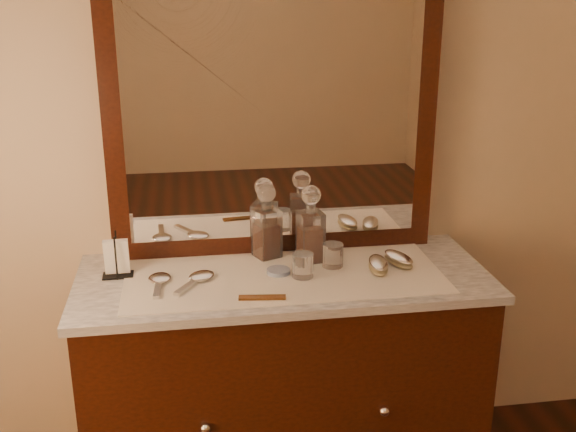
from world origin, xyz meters
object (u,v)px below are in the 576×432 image
(pin_dish, at_px, (278,271))
(napkin_rack, at_px, (117,259))
(mirror_frame, at_px, (273,120))
(brush_near, at_px, (378,265))
(dresser_cabinet, at_px, (284,383))
(comb, at_px, (262,297))
(decanter_right, at_px, (311,232))
(decanter_left, at_px, (267,229))
(brush_far, at_px, (399,259))
(hand_mirror_inner, at_px, (199,278))
(hand_mirror_outer, at_px, (159,280))

(pin_dish, height_order, napkin_rack, napkin_rack)
(mirror_frame, relative_size, brush_near, 7.61)
(pin_dish, bearing_deg, dresser_cabinet, -10.80)
(comb, relative_size, decanter_right, 0.53)
(decanter_left, relative_size, brush_far, 1.74)
(hand_mirror_inner, bearing_deg, brush_far, 2.28)
(brush_near, xyz_separation_m, brush_far, (0.09, 0.04, -0.00))
(comb, relative_size, brush_near, 0.97)
(dresser_cabinet, relative_size, pin_dish, 16.90)
(comb, height_order, decanter_right, decanter_right)
(pin_dish, bearing_deg, decanter_right, 37.35)
(comb, height_order, hand_mirror_inner, hand_mirror_inner)
(dresser_cabinet, bearing_deg, decanter_left, 102.76)
(napkin_rack, distance_m, brush_far, 1.00)
(pin_dish, bearing_deg, decanter_left, 96.84)
(pin_dish, distance_m, brush_near, 0.35)
(dresser_cabinet, xyz_separation_m, napkin_rack, (-0.57, 0.07, 0.50))
(pin_dish, height_order, brush_far, brush_far)
(dresser_cabinet, height_order, brush_near, brush_near)
(hand_mirror_inner, bearing_deg, decanter_right, 16.13)
(comb, distance_m, napkin_rack, 0.55)
(mirror_frame, bearing_deg, comb, -102.71)
(napkin_rack, distance_m, decanter_left, 0.55)
(napkin_rack, distance_m, brush_near, 0.91)
(comb, bearing_deg, brush_near, 27.76)
(mirror_frame, xyz_separation_m, brush_near, (0.33, -0.27, -0.48))
(decanter_left, xyz_separation_m, hand_mirror_inner, (-0.26, -0.18, -0.10))
(napkin_rack, xyz_separation_m, decanter_left, (0.53, 0.09, 0.05))
(mirror_frame, xyz_separation_m, hand_mirror_outer, (-0.43, -0.26, -0.49))
(comb, xyz_separation_m, napkin_rack, (-0.47, 0.26, 0.06))
(decanter_left, bearing_deg, comb, -99.60)
(pin_dish, bearing_deg, napkin_rack, 172.80)
(dresser_cabinet, xyz_separation_m, brush_near, (0.33, -0.03, 0.46))
(brush_near, relative_size, brush_far, 0.98)
(decanter_left, relative_size, hand_mirror_outer, 1.40)
(brush_far, xyz_separation_m, hand_mirror_outer, (-0.85, -0.03, -0.01))
(brush_far, distance_m, hand_mirror_outer, 0.85)
(dresser_cabinet, relative_size, napkin_rack, 8.89)
(brush_far, bearing_deg, hand_mirror_inner, -177.72)
(napkin_rack, bearing_deg, decanter_left, 9.90)
(decanter_left, relative_size, brush_near, 1.78)
(decanter_right, relative_size, brush_near, 1.81)
(comb, relative_size, napkin_rack, 0.97)
(dresser_cabinet, xyz_separation_m, brush_far, (0.42, 0.01, 0.46))
(hand_mirror_outer, bearing_deg, decanter_left, 24.44)
(comb, distance_m, hand_mirror_outer, 0.38)
(pin_dish, xyz_separation_m, comb, (-0.08, -0.19, -0.00))
(mirror_frame, height_order, pin_dish, mirror_frame)
(pin_dish, xyz_separation_m, brush_near, (0.35, -0.03, 0.01))
(brush_far, bearing_deg, dresser_cabinet, -178.01)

